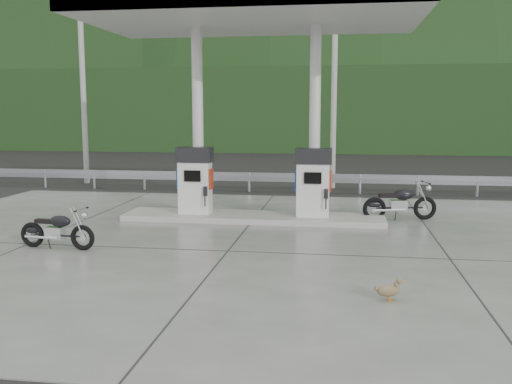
# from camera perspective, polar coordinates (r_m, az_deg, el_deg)

# --- Properties ---
(ground) EXTENTS (160.00, 160.00, 0.00)m
(ground) POSITION_cam_1_polar(r_m,az_deg,el_deg) (13.00, -1.97, -4.96)
(ground) COLOR black
(ground) RESTS_ON ground
(forecourt_apron) EXTENTS (18.00, 14.00, 0.02)m
(forecourt_apron) POSITION_cam_1_polar(r_m,az_deg,el_deg) (12.99, -1.97, -4.91)
(forecourt_apron) COLOR slate
(forecourt_apron) RESTS_ON ground
(pump_island) EXTENTS (7.00, 1.40, 0.15)m
(pump_island) POSITION_cam_1_polar(r_m,az_deg,el_deg) (15.39, -0.28, -2.54)
(pump_island) COLOR #9C9A91
(pump_island) RESTS_ON forecourt_apron
(gas_pump_left) EXTENTS (0.95, 0.55, 1.80)m
(gas_pump_left) POSITION_cam_1_polar(r_m,az_deg,el_deg) (15.56, -6.11, 1.17)
(gas_pump_left) COLOR silver
(gas_pump_left) RESTS_ON pump_island
(gas_pump_right) EXTENTS (0.95, 0.55, 1.80)m
(gas_pump_right) POSITION_cam_1_polar(r_m,az_deg,el_deg) (15.08, 5.74, 0.95)
(gas_pump_right) COLOR silver
(gas_pump_right) RESTS_ON pump_island
(canopy_column_left) EXTENTS (0.30, 0.30, 5.00)m
(canopy_column_left) POSITION_cam_1_polar(r_m,az_deg,el_deg) (15.84, -5.83, 7.10)
(canopy_column_left) COLOR silver
(canopy_column_left) RESTS_ON pump_island
(canopy_column_right) EXTENTS (0.30, 0.30, 5.00)m
(canopy_column_right) POSITION_cam_1_polar(r_m,az_deg,el_deg) (15.37, 5.90, 7.07)
(canopy_column_right) COLOR silver
(canopy_column_right) RESTS_ON pump_island
(canopy_roof) EXTENTS (8.50, 5.00, 0.40)m
(canopy_roof) POSITION_cam_1_polar(r_m,az_deg,el_deg) (15.32, -0.29, 17.24)
(canopy_roof) COLOR silver
(canopy_roof) RESTS_ON canopy_column_left
(guardrail) EXTENTS (26.00, 0.16, 1.42)m
(guardrail) POSITION_cam_1_polar(r_m,az_deg,el_deg) (20.70, 2.05, 1.92)
(guardrail) COLOR #919398
(guardrail) RESTS_ON ground
(road) EXTENTS (60.00, 7.00, 0.01)m
(road) POSITION_cam_1_polar(r_m,az_deg,el_deg) (24.24, 2.97, 1.14)
(road) COLOR black
(road) RESTS_ON ground
(utility_pole_a) EXTENTS (0.22, 0.22, 8.00)m
(utility_pole_a) POSITION_cam_1_polar(r_m,az_deg,el_deg) (24.27, -16.92, 10.27)
(utility_pole_a) COLOR #989893
(utility_pole_a) RESTS_ON ground
(utility_pole_b) EXTENTS (0.22, 0.22, 8.00)m
(utility_pole_b) POSITION_cam_1_polar(r_m,az_deg,el_deg) (21.98, 7.83, 10.80)
(utility_pole_b) COLOR #989893
(utility_pole_b) RESTS_ON ground
(tree_band) EXTENTS (80.00, 6.00, 6.00)m
(tree_band) POSITION_cam_1_polar(r_m,az_deg,el_deg) (42.51, 5.45, 8.15)
(tree_band) COLOR black
(tree_band) RESTS_ON ground
(forested_hills) EXTENTS (100.00, 40.00, 140.00)m
(forested_hills) POSITION_cam_1_polar(r_m,az_deg,el_deg) (72.54, 6.71, 5.72)
(forested_hills) COLOR black
(forested_hills) RESTS_ON ground
(motorcycle_left) EXTENTS (1.68, 0.67, 0.78)m
(motorcycle_left) POSITION_cam_1_polar(r_m,az_deg,el_deg) (12.89, -19.29, -3.66)
(motorcycle_left) COLOR black
(motorcycle_left) RESTS_ON forecourt_apron
(motorcycle_right) EXTENTS (1.98, 1.01, 0.90)m
(motorcycle_right) POSITION_cam_1_polar(r_m,az_deg,el_deg) (15.83, 14.20, -1.11)
(motorcycle_right) COLOR black
(motorcycle_right) RESTS_ON forecourt_apron
(duck) EXTENTS (0.45, 0.20, 0.31)m
(duck) POSITION_cam_1_polar(r_m,az_deg,el_deg) (9.17, 13.05, -9.62)
(duck) COLOR brown
(duck) RESTS_ON forecourt_apron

